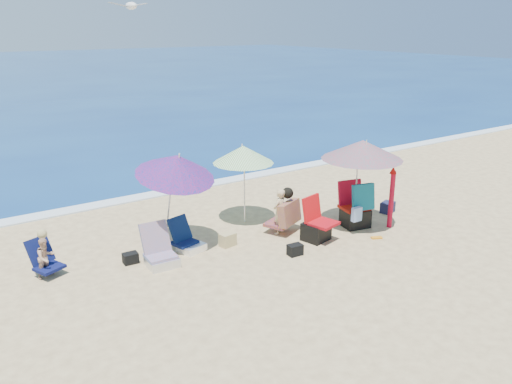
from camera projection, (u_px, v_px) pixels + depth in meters
ground at (297, 255)px, 10.35m from camera, size 120.00×120.00×0.00m
foam at (182, 189)px, 14.35m from camera, size 120.00×0.50×0.04m
umbrella_turquoise at (362, 150)px, 11.22m from camera, size 2.31×2.31×2.03m
umbrella_striped at (243, 154)px, 11.59m from camera, size 1.65×1.65×1.83m
umbrella_blue at (176, 166)px, 10.08m from camera, size 1.84×1.89×2.15m
furled_umbrella at (392, 194)px, 11.50m from camera, size 0.24×0.20×1.45m
chair_navy at (187, 242)px, 10.51m from camera, size 0.65×0.74×0.66m
chair_rainbow at (160, 255)px, 9.87m from camera, size 0.59×0.73×0.77m
camp_chair_left at (316, 227)px, 10.98m from camera, size 0.70×0.74×0.94m
camp_chair_right at (356, 211)px, 11.66m from camera, size 0.79×0.81×1.07m
person_center at (283, 212)px, 11.27m from camera, size 0.87×0.77×1.02m
person_left at (45, 256)px, 9.39m from camera, size 0.62×0.77×0.83m
bag_black_a at (131, 258)px, 9.96m from camera, size 0.29×0.22×0.21m
bag_tan at (228, 240)px, 10.73m from camera, size 0.35×0.27×0.27m
bag_navy_b at (388, 207)px, 12.62m from camera, size 0.41×0.36×0.26m
bag_black_b at (295, 250)px, 10.30m from camera, size 0.30×0.22×0.22m
orange_item at (377, 238)px, 11.12m from camera, size 0.25×0.19×0.03m
seagull at (131, 6)px, 9.05m from camera, size 0.73×0.36×0.13m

